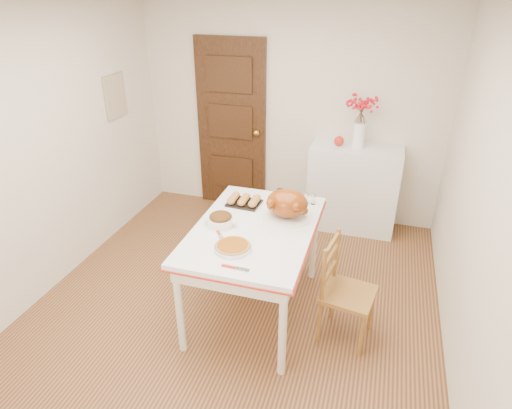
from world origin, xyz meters
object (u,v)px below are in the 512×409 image
(chair_oak, at_px, (349,292))
(kitchen_table, at_px, (254,270))
(turkey_platter, at_px, (287,205))
(pumpkin_pie, at_px, (233,246))
(sideboard, at_px, (353,189))

(chair_oak, bearing_deg, kitchen_table, 92.43)
(kitchen_table, height_order, turkey_platter, turkey_platter)
(chair_oak, xyz_separation_m, turkey_platter, (-0.58, 0.31, 0.52))
(turkey_platter, height_order, pumpkin_pie, turkey_platter)
(sideboard, xyz_separation_m, chair_oak, (0.16, -1.82, -0.05))
(chair_oak, xyz_separation_m, pumpkin_pie, (-0.85, -0.26, 0.42))
(chair_oak, bearing_deg, pumpkin_pie, 116.20)
(pumpkin_pie, bearing_deg, turkey_platter, 64.65)
(chair_oak, relative_size, turkey_platter, 2.20)
(kitchen_table, bearing_deg, turkey_platter, 45.13)
(kitchen_table, distance_m, chair_oak, 0.80)
(chair_oak, distance_m, pumpkin_pie, 0.99)
(sideboard, height_order, turkey_platter, turkey_platter)
(sideboard, height_order, pumpkin_pie, sideboard)
(kitchen_table, bearing_deg, sideboard, 69.53)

